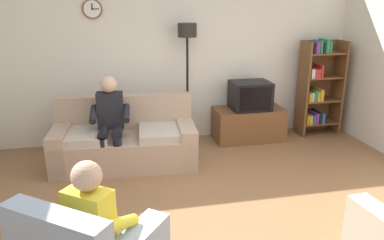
# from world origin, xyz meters

# --- Properties ---
(ground_plane) EXTENTS (12.00, 12.00, 0.00)m
(ground_plane) POSITION_xyz_m (0.00, 0.00, 0.00)
(ground_plane) COLOR #8C603D
(back_wall_assembly) EXTENTS (6.20, 0.17, 2.70)m
(back_wall_assembly) POSITION_xyz_m (-0.00, 2.66, 1.35)
(back_wall_assembly) COLOR silver
(back_wall_assembly) RESTS_ON ground_plane
(couch) EXTENTS (1.96, 1.02, 0.90)m
(couch) POSITION_xyz_m (-0.95, 1.70, 0.31)
(couch) COLOR tan
(couch) RESTS_ON ground_plane
(tv_stand) EXTENTS (1.10, 0.56, 0.52)m
(tv_stand) POSITION_xyz_m (1.04, 2.25, 0.26)
(tv_stand) COLOR brown
(tv_stand) RESTS_ON ground_plane
(tv) EXTENTS (0.60, 0.49, 0.44)m
(tv) POSITION_xyz_m (1.04, 2.23, 0.74)
(tv) COLOR black
(tv) RESTS_ON tv_stand
(bookshelf) EXTENTS (0.68, 0.36, 1.59)m
(bookshelf) POSITION_xyz_m (2.25, 2.32, 0.81)
(bookshelf) COLOR brown
(bookshelf) RESTS_ON ground_plane
(floor_lamp) EXTENTS (0.28, 0.28, 1.85)m
(floor_lamp) POSITION_xyz_m (0.06, 2.35, 1.45)
(floor_lamp) COLOR black
(floor_lamp) RESTS_ON ground_plane
(person_on_couch) EXTENTS (0.53, 0.56, 1.24)m
(person_on_couch) POSITION_xyz_m (-1.12, 1.59, 0.70)
(person_on_couch) COLOR black
(person_on_couch) RESTS_ON ground_plane
(person_in_left_armchair) EXTENTS (0.62, 0.64, 1.12)m
(person_in_left_armchair) POSITION_xyz_m (-1.23, -0.70, 0.60)
(person_in_left_armchair) COLOR yellow
(person_in_left_armchair) RESTS_ON ground_plane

